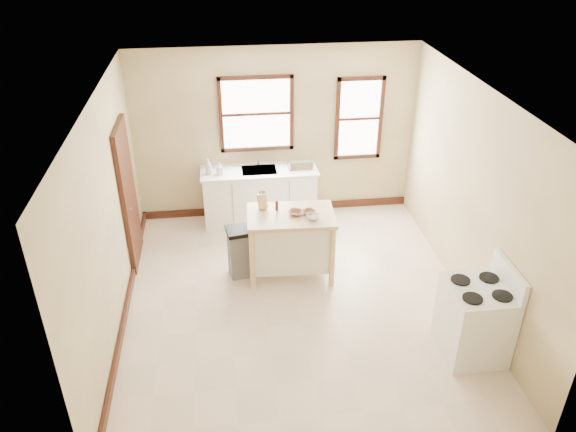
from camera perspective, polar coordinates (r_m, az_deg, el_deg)
The scene contains 23 objects.
floor at distance 7.60m, azimuth 0.83°, elevation -8.52°, with size 5.00×5.00×0.00m, color beige.
ceiling at distance 6.27m, azimuth 1.02°, elevation 12.03°, with size 5.00×5.00×0.00m, color white.
wall_back at distance 9.08m, azimuth -1.27°, elevation 8.35°, with size 4.50×0.04×2.80m, color beige.
wall_left at distance 6.92m, azimuth -17.88°, elevation -0.39°, with size 0.04×5.00×2.80m, color beige.
wall_right at distance 7.45m, azimuth 18.34°, elevation 1.75°, with size 0.04×5.00×2.80m, color beige.
window_main at distance 8.91m, azimuth -3.24°, elevation 10.30°, with size 1.17×0.06×1.22m, color black, non-canonical shape.
window_side at distance 9.21m, azimuth 7.23°, elevation 9.78°, with size 0.77×0.06×1.37m, color black, non-canonical shape.
door_left at distance 8.20m, azimuth -15.90°, elevation 2.03°, with size 0.06×0.90×2.10m, color black.
baseboard_back at distance 9.62m, azimuth -1.17°, elevation 0.83°, with size 4.50×0.04×0.12m, color black.
baseboard_left at distance 7.64m, azimuth -16.11°, elevation -9.11°, with size 0.04×5.00×0.12m, color black.
sink_counter at distance 9.17m, azimuth -2.88°, elevation 2.10°, with size 1.86×0.62×0.92m, color white, non-canonical shape.
faucet at distance 9.09m, azimuth -3.06°, elevation 5.81°, with size 0.03×0.03×0.22m, color silver.
soap_bottle_a at distance 8.86m, azimuth -8.09°, elevation 5.00°, with size 0.09×0.10×0.25m, color #B2B2B2.
soap_bottle_b at distance 8.83m, azimuth -6.97°, elevation 4.81°, with size 0.09×0.09×0.19m, color #B2B2B2.
dish_rack at distance 9.01m, azimuth 1.26°, elevation 5.22°, with size 0.39×0.30×0.10m, color silver, non-canonical shape.
kitchen_island at distance 7.83m, azimuth 0.27°, elevation -2.89°, with size 1.18×0.75×0.97m, color #E0B284, non-canonical shape.
knife_block at distance 7.69m, azimuth -2.63°, elevation 1.45°, with size 0.10×0.10×0.20m, color tan, non-canonical shape.
pepper_grinder at distance 7.64m, azimuth -1.15°, elevation 1.09°, with size 0.04×0.04×0.15m, color #402111.
bowl_a at distance 7.57m, azimuth 0.77°, elevation 0.33°, with size 0.19×0.19×0.05m, color brown.
bowl_b at distance 7.59m, azimuth 2.13°, elevation 0.39°, with size 0.17×0.17×0.04m, color brown.
bowl_c at distance 7.46m, azimuth 2.53°, elevation -0.11°, with size 0.18×0.18×0.05m, color silver.
trash_bin at distance 7.90m, azimuth -4.76°, elevation -3.62°, with size 0.39×0.32×0.75m, color #61615F, non-canonical shape.
gas_stove at distance 6.83m, azimuth 18.56°, elevation -9.16°, with size 0.74×0.75×1.19m, color white, non-canonical shape.
Camera 1 is at (-0.85, -5.91, 4.70)m, focal length 35.00 mm.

